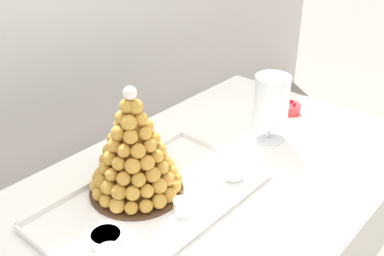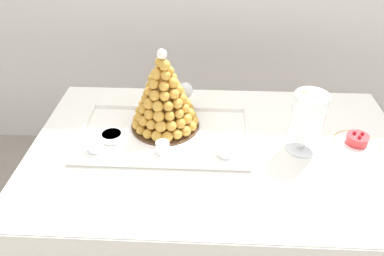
# 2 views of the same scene
# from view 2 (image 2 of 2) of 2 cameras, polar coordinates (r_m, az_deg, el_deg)

# --- Properties ---
(buffet_table) EXTENTS (1.45, 0.89, 0.74)m
(buffet_table) POSITION_cam_2_polar(r_m,az_deg,el_deg) (1.48, 4.01, -5.80)
(buffet_table) COLOR brown
(buffet_table) RESTS_ON ground_plane
(serving_tray) EXTENTS (0.66, 0.38, 0.02)m
(serving_tray) POSITION_cam_2_polar(r_m,az_deg,el_deg) (1.47, -4.27, -1.23)
(serving_tray) COLOR white
(serving_tray) RESTS_ON buffet_table
(croquembouche) EXTENTS (0.28, 0.28, 0.34)m
(croquembouche) POSITION_cam_2_polar(r_m,az_deg,el_deg) (1.45, -4.32, 4.62)
(croquembouche) COLOR #4C331E
(croquembouche) RESTS_ON serving_tray
(dessert_cup_left) EXTENTS (0.06, 0.06, 0.05)m
(dessert_cup_left) POSITION_cam_2_polar(r_m,az_deg,el_deg) (1.42, -14.75, -2.52)
(dessert_cup_left) COLOR silver
(dessert_cup_left) RESTS_ON serving_tray
(dessert_cup_mid_left) EXTENTS (0.05, 0.05, 0.05)m
(dessert_cup_mid_left) POSITION_cam_2_polar(r_m,az_deg,el_deg) (1.37, -4.54, -3.08)
(dessert_cup_mid_left) COLOR silver
(dessert_cup_mid_left) RESTS_ON serving_tray
(dessert_cup_centre) EXTENTS (0.06, 0.06, 0.06)m
(dessert_cup_centre) POSITION_cam_2_polar(r_m,az_deg,el_deg) (1.36, 5.27, -3.19)
(dessert_cup_centre) COLOR silver
(dessert_cup_centre) RESTS_ON serving_tray
(creme_brulee_ramekin) EXTENTS (0.08, 0.08, 0.03)m
(creme_brulee_ramekin) POSITION_cam_2_polar(r_m,az_deg,el_deg) (1.47, -12.27, -1.20)
(creme_brulee_ramekin) COLOR white
(creme_brulee_ramekin) RESTS_ON serving_tray
(macaron_goblet) EXTENTS (0.12, 0.12, 0.25)m
(macaron_goblet) POSITION_cam_2_polar(r_m,az_deg,el_deg) (1.39, 17.46, 1.69)
(macaron_goblet) COLOR white
(macaron_goblet) RESTS_ON buffet_table
(fruit_tart_plate) EXTENTS (0.18, 0.18, 0.05)m
(fruit_tart_plate) POSITION_cam_2_polar(r_m,az_deg,el_deg) (1.56, 24.07, -1.91)
(fruit_tart_plate) COLOR white
(fruit_tart_plate) RESTS_ON buffet_table
(wine_glass) EXTENTS (0.07, 0.07, 0.14)m
(wine_glass) POSITION_cam_2_polar(r_m,az_deg,el_deg) (1.57, -1.06, 5.66)
(wine_glass) COLOR silver
(wine_glass) RESTS_ON buffet_table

